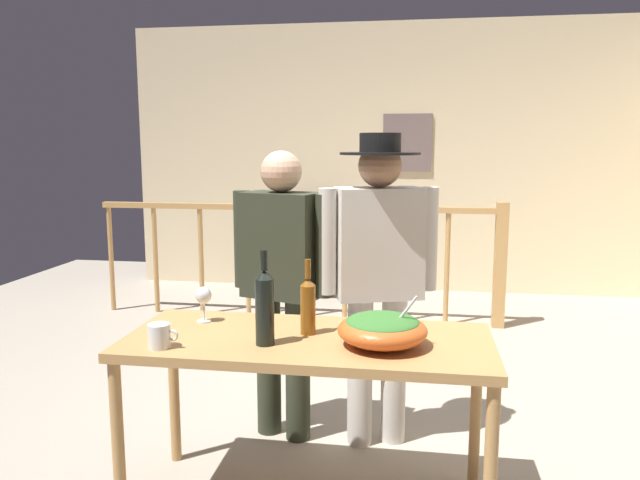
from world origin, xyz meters
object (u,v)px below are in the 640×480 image
at_px(wine_bottle_dark, 265,306).
at_px(person_standing_right, 378,263).
at_px(framed_picture, 407,143).
at_px(flat_screen_tv, 318,229).
at_px(stair_railing, 348,247).
at_px(wine_glass, 203,297).
at_px(serving_table, 308,355).
at_px(wine_bottle_amber, 308,305).
at_px(person_standing_left, 282,273).
at_px(salad_bowl, 382,328).
at_px(mug_white, 160,336).
at_px(tv_console, 319,273).

relative_size(wine_bottle_dark, person_standing_right, 0.24).
distance_m(framed_picture, flat_screen_tv, 1.29).
xyz_separation_m(stair_railing, wine_glass, (-0.35, -2.70, 0.21)).
bearing_deg(serving_table, wine_bottle_amber, 100.68).
relative_size(wine_bottle_dark, person_standing_left, 0.25).
height_order(wine_bottle_dark, person_standing_left, person_standing_left).
relative_size(salad_bowl, wine_bottle_amber, 1.12).
xyz_separation_m(stair_railing, mug_white, (-0.40, -3.07, 0.15)).
bearing_deg(framed_picture, serving_table, -94.48).
height_order(serving_table, salad_bowl, salad_bowl).
xyz_separation_m(serving_table, wine_bottle_dark, (-0.15, -0.12, 0.24)).
xyz_separation_m(framed_picture, stair_railing, (-0.47, -1.25, -0.91)).
xyz_separation_m(wine_glass, person_standing_right, (0.75, 0.48, 0.08)).
relative_size(flat_screen_tv, person_standing_left, 0.36).
xyz_separation_m(framed_picture, tv_console, (-0.89, -0.29, -1.35)).
bearing_deg(wine_glass, tv_console, 90.95).
height_order(wine_bottle_amber, wine_bottle_dark, wine_bottle_dark).
xyz_separation_m(serving_table, wine_bottle_amber, (-0.01, 0.05, 0.21)).
distance_m(stair_railing, salad_bowl, 2.95).
bearing_deg(serving_table, person_standing_right, 68.48).
relative_size(serving_table, person_standing_left, 1.00).
bearing_deg(mug_white, person_standing_left, 70.38).
xyz_separation_m(tv_console, person_standing_right, (0.81, -3.18, 0.74)).
bearing_deg(salad_bowl, wine_glass, 165.84).
distance_m(flat_screen_tv, person_standing_right, 3.26).
relative_size(wine_glass, person_standing_right, 0.10).
xyz_separation_m(salad_bowl, person_standing_right, (-0.06, 0.69, 0.13)).
bearing_deg(serving_table, framed_picture, 85.52).
bearing_deg(person_standing_left, wine_bottle_amber, 130.67).
xyz_separation_m(wine_bottle_amber, person_standing_right, (0.26, 0.59, 0.07)).
xyz_separation_m(serving_table, salad_bowl, (0.31, -0.06, 0.15)).
xyz_separation_m(framed_picture, wine_bottle_amber, (-0.33, -4.05, -0.68)).
height_order(framed_picture, person_standing_left, framed_picture).
bearing_deg(stair_railing, serving_table, -86.99).
bearing_deg(salad_bowl, wine_bottle_dark, -172.63).
xyz_separation_m(stair_railing, serving_table, (0.15, -2.85, 0.02)).
distance_m(salad_bowl, person_standing_right, 0.70).
bearing_deg(mug_white, flat_screen_tv, 90.16).
relative_size(serving_table, wine_glass, 9.40).
distance_m(framed_picture, wine_glass, 4.10).
bearing_deg(salad_bowl, serving_table, 169.54).
bearing_deg(wine_bottle_dark, wine_glass, 142.82).
xyz_separation_m(tv_console, wine_bottle_amber, (0.56, -3.76, 0.67)).
distance_m(framed_picture, serving_table, 4.21).
relative_size(salad_bowl, wine_bottle_dark, 0.93).
distance_m(wine_glass, person_standing_right, 0.90).
distance_m(framed_picture, person_standing_right, 3.52).
bearing_deg(wine_bottle_dark, serving_table, 37.27).
bearing_deg(person_standing_right, person_standing_left, -18.35).
bearing_deg(wine_bottle_amber, salad_bowl, -17.91).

